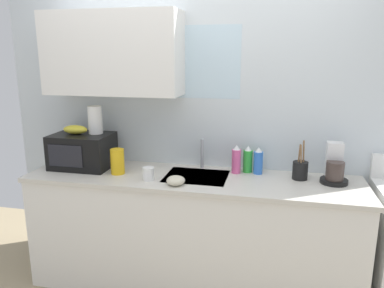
# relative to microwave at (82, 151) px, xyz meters

# --- Properties ---
(kitchen_wall_assembly) EXTENTS (3.25, 0.42, 2.50)m
(kitchen_wall_assembly) POSITION_rel_microwave_xyz_m (0.78, 0.26, 0.33)
(kitchen_wall_assembly) COLOR silver
(kitchen_wall_assembly) RESTS_ON ground
(counter_unit) EXTENTS (2.48, 0.63, 0.90)m
(counter_unit) POSITION_rel_microwave_xyz_m (0.91, -0.05, -0.58)
(counter_unit) COLOR white
(counter_unit) RESTS_ON ground
(sink_faucet) EXTENTS (0.03, 0.03, 0.23)m
(sink_faucet) POSITION_rel_microwave_xyz_m (0.94, 0.19, -0.02)
(sink_faucet) COLOR #B2B5BA
(sink_faucet) RESTS_ON counter_unit
(microwave) EXTENTS (0.46, 0.35, 0.27)m
(microwave) POSITION_rel_microwave_xyz_m (0.00, 0.00, 0.00)
(microwave) COLOR black
(microwave) RESTS_ON counter_unit
(banana_bunch) EXTENTS (0.20, 0.11, 0.07)m
(banana_bunch) POSITION_rel_microwave_xyz_m (-0.05, 0.00, 0.17)
(banana_bunch) COLOR gold
(banana_bunch) RESTS_ON microwave
(paper_towel_roll) EXTENTS (0.11, 0.11, 0.22)m
(paper_towel_roll) POSITION_rel_microwave_xyz_m (0.10, 0.05, 0.24)
(paper_towel_roll) COLOR white
(paper_towel_roll) RESTS_ON microwave
(coffee_maker) EXTENTS (0.19, 0.21, 0.28)m
(coffee_maker) POSITION_rel_microwave_xyz_m (1.92, 0.06, -0.03)
(coffee_maker) COLOR black
(coffee_maker) RESTS_ON counter_unit
(dish_soap_bottle_pink) EXTENTS (0.07, 0.07, 0.22)m
(dish_soap_bottle_pink) POSITION_rel_microwave_xyz_m (1.22, 0.12, -0.03)
(dish_soap_bottle_pink) COLOR #E55999
(dish_soap_bottle_pink) RESTS_ON counter_unit
(dish_soap_bottle_green) EXTENTS (0.07, 0.07, 0.21)m
(dish_soap_bottle_green) POSITION_rel_microwave_xyz_m (1.30, 0.16, -0.04)
(dish_soap_bottle_green) COLOR green
(dish_soap_bottle_green) RESTS_ON counter_unit
(dish_soap_bottle_blue) EXTENTS (0.07, 0.07, 0.21)m
(dish_soap_bottle_blue) POSITION_rel_microwave_xyz_m (1.38, 0.13, -0.04)
(dish_soap_bottle_blue) COLOR blue
(dish_soap_bottle_blue) RESTS_ON counter_unit
(cereal_canister) EXTENTS (0.10, 0.10, 0.19)m
(cereal_canister) POSITION_rel_microwave_xyz_m (0.34, -0.10, -0.04)
(cereal_canister) COLOR gold
(cereal_canister) RESTS_ON counter_unit
(mug_white) EXTENTS (0.08, 0.08, 0.09)m
(mug_white) POSITION_rel_microwave_xyz_m (0.62, -0.19, -0.09)
(mug_white) COLOR white
(mug_white) RESTS_ON counter_unit
(utensil_crock) EXTENTS (0.11, 0.11, 0.29)m
(utensil_crock) POSITION_rel_microwave_xyz_m (1.69, 0.07, -0.06)
(utensil_crock) COLOR black
(utensil_crock) RESTS_ON counter_unit
(small_bowl) EXTENTS (0.13, 0.13, 0.06)m
(small_bowl) POSITION_rel_microwave_xyz_m (0.84, -0.25, -0.10)
(small_bowl) COLOR beige
(small_bowl) RESTS_ON counter_unit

